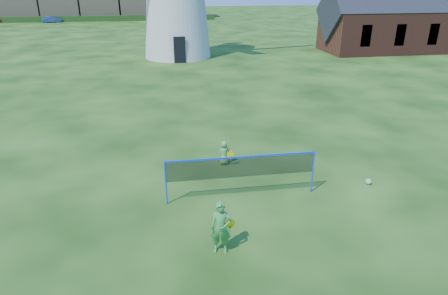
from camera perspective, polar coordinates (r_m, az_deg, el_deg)
name	(u,v)px	position (r m, az deg, el deg)	size (l,w,h in m)	color
ground	(221,193)	(13.79, -0.49, -6.60)	(220.00, 220.00, 0.00)	black
chapel	(385,21)	(45.30, 22.40, 16.60)	(12.69, 6.15, 10.73)	#5E2D1F
badminton_net	(241,168)	(12.99, 2.56, -2.94)	(5.05, 0.05, 1.55)	blue
player_girl	(221,228)	(10.65, -0.45, -11.58)	(0.74, 0.50, 1.54)	#388D3C
player_boy	(224,153)	(15.67, 0.04, -0.79)	(0.62, 0.41, 0.99)	#5EA54F
play_ball	(369,182)	(15.23, 20.27, -4.67)	(0.22, 0.22, 0.22)	green
hedge	(43,19)	(80.67, -24.81, 16.55)	(62.00, 0.80, 1.00)	#193814
car_right	(52,19)	(79.38, -23.76, 16.68)	(1.15, 3.31, 1.09)	navy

